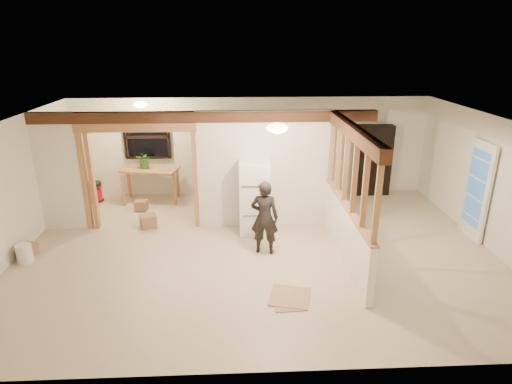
{
  "coord_description": "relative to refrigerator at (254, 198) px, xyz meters",
  "views": [
    {
      "loc": [
        -0.38,
        -7.43,
        3.86
      ],
      "look_at": [
        -0.01,
        0.4,
        1.04
      ],
      "focal_mm": 30.0,
      "sensor_mm": 36.0,
      "label": 1
    }
  ],
  "objects": [
    {
      "name": "floor",
      "position": [
        0.02,
        -0.84,
        -0.77
      ],
      "size": [
        9.0,
        6.5,
        0.01
      ],
      "primitive_type": "cube",
      "color": "#BFAB8E",
      "rests_on": "ground"
    },
    {
      "name": "ceiling",
      "position": [
        0.02,
        -0.84,
        1.74
      ],
      "size": [
        9.0,
        6.5,
        0.01
      ],
      "primitive_type": "cube",
      "color": "white"
    },
    {
      "name": "wall_back",
      "position": [
        0.02,
        2.41,
        0.49
      ],
      "size": [
        9.0,
        0.01,
        2.5
      ],
      "primitive_type": "cube",
      "color": "silver",
      "rests_on": "floor"
    },
    {
      "name": "wall_front",
      "position": [
        0.02,
        -4.09,
        0.49
      ],
      "size": [
        9.0,
        0.01,
        2.5
      ],
      "primitive_type": "cube",
      "color": "silver",
      "rests_on": "floor"
    },
    {
      "name": "wall_left",
      "position": [
        -4.48,
        -0.84,
        0.49
      ],
      "size": [
        0.01,
        6.5,
        2.5
      ],
      "primitive_type": "cube",
      "color": "silver",
      "rests_on": "floor"
    },
    {
      "name": "wall_right",
      "position": [
        4.52,
        -0.84,
        0.49
      ],
      "size": [
        0.01,
        6.5,
        2.5
      ],
      "primitive_type": "cube",
      "color": "silver",
      "rests_on": "floor"
    },
    {
      "name": "partition_left_stub",
      "position": [
        -4.03,
        0.36,
        0.49
      ],
      "size": [
        0.9,
        0.12,
        2.5
      ],
      "primitive_type": "cube",
      "color": "silver",
      "rests_on": "floor"
    },
    {
      "name": "partition_center",
      "position": [
        0.22,
        0.36,
        0.49
      ],
      "size": [
        2.8,
        0.12,
        2.5
      ],
      "primitive_type": "cube",
      "color": "silver",
      "rests_on": "floor"
    },
    {
      "name": "doorway_frame",
      "position": [
        -2.38,
        0.36,
        0.34
      ],
      "size": [
        2.46,
        0.14,
        2.2
      ],
      "primitive_type": "cube",
      "color": "#B2794B",
      "rests_on": "floor"
    },
    {
      "name": "header_beam_back",
      "position": [
        -0.98,
        0.36,
        1.62
      ],
      "size": [
        7.0,
        0.18,
        0.22
      ],
      "primitive_type": "cube",
      "color": "#4A2A19",
      "rests_on": "ceiling"
    },
    {
      "name": "header_beam_right",
      "position": [
        1.62,
        -1.24,
        1.62
      ],
      "size": [
        0.18,
        3.3,
        0.22
      ],
      "primitive_type": "cube",
      "color": "#4A2A19",
      "rests_on": "ceiling"
    },
    {
      "name": "pony_wall",
      "position": [
        1.62,
        -1.24,
        -0.26
      ],
      "size": [
        0.12,
        3.2,
        1.0
      ],
      "primitive_type": "cube",
      "color": "silver",
      "rests_on": "floor"
    },
    {
      "name": "stud_partition",
      "position": [
        1.62,
        -1.24,
        0.9
      ],
      "size": [
        0.14,
        3.2,
        1.32
      ],
      "primitive_type": "cube",
      "color": "#B2794B",
      "rests_on": "pony_wall"
    },
    {
      "name": "window_back",
      "position": [
        -2.58,
        2.33,
        0.79
      ],
      "size": [
        1.12,
        0.1,
        1.1
      ],
      "primitive_type": "cube",
      "color": "black",
      "rests_on": "wall_back"
    },
    {
      "name": "french_door",
      "position": [
        4.44,
        -0.44,
        0.24
      ],
      "size": [
        0.12,
        0.86,
        2.0
      ],
      "primitive_type": "cube",
      "color": "white",
      "rests_on": "floor"
    },
    {
      "name": "ceiling_dome_main",
      "position": [
        0.32,
        -1.34,
        1.72
      ],
      "size": [
        0.36,
        0.36,
        0.16
      ],
      "primitive_type": "ellipsoid",
      "color": "#FFEABF",
      "rests_on": "ceiling"
    },
    {
      "name": "ceiling_dome_util",
      "position": [
        -2.48,
        1.46,
        1.72
      ],
      "size": [
        0.32,
        0.32,
        0.14
      ],
      "primitive_type": "ellipsoid",
      "color": "#FFEABF",
      "rests_on": "ceiling"
    },
    {
      "name": "hanging_bulb",
      "position": [
        -1.98,
        0.76,
        1.42
      ],
      "size": [
        0.07,
        0.07,
        0.07
      ],
      "primitive_type": "ellipsoid",
      "color": "#FFD88C",
      "rests_on": "ceiling"
    },
    {
      "name": "refrigerator",
      "position": [
        0.0,
        0.0,
        0.0
      ],
      "size": [
        0.63,
        0.61,
        1.52
      ],
      "primitive_type": "cube",
      "color": "white",
      "rests_on": "floor"
    },
    {
      "name": "woman",
      "position": [
        0.15,
        -0.95,
        -0.04
      ],
      "size": [
        0.59,
        0.45,
        1.44
      ],
      "primitive_type": "imported",
      "rotation": [
        0.0,
        0.0,
        2.92
      ],
      "color": "#2B2728",
      "rests_on": "floor"
    },
    {
      "name": "work_table",
      "position": [
        -2.5,
        1.94,
        -0.34
      ],
      "size": [
        1.46,
        0.94,
        0.85
      ],
      "primitive_type": "cube",
      "rotation": [
        0.0,
        0.0,
        -0.21
      ],
      "color": "#B2794B",
      "rests_on": "floor"
    },
    {
      "name": "potted_plant",
      "position": [
        -2.61,
        1.94,
        0.3
      ],
      "size": [
        0.44,
        0.4,
        0.41
      ],
      "primitive_type": "imported",
      "rotation": [
        0.0,
        0.0,
        -0.25
      ],
      "color": "#265523",
      "rests_on": "work_table"
    },
    {
      "name": "shop_vac",
      "position": [
        -3.91,
        1.96,
        -0.5
      ],
      "size": [
        0.45,
        0.45,
        0.51
      ],
      "primitive_type": "cylinder",
      "rotation": [
        0.0,
        0.0,
        -0.15
      ],
      "color": "#B30815",
      "rests_on": "floor"
    },
    {
      "name": "bookshelf",
      "position": [
        3.15,
        2.19,
        0.15
      ],
      "size": [
        0.91,
        0.3,
        1.83
      ],
      "primitive_type": "cube",
      "color": "black",
      "rests_on": "floor"
    },
    {
      "name": "bucket",
      "position": [
        -4.25,
        -1.13,
        -0.59
      ],
      "size": [
        0.31,
        0.31,
        0.35
      ],
      "primitive_type": "cylinder",
      "rotation": [
        0.0,
        0.0,
        -0.15
      ],
      "color": "white",
      "rests_on": "floor"
    },
    {
      "name": "box_util_a",
      "position": [
        -2.28,
        0.31,
        -0.62
      ],
      "size": [
        0.41,
        0.38,
        0.28
      ],
      "primitive_type": "cube",
      "rotation": [
        0.0,
        0.0,
        0.36
      ],
      "color": "#8F6345",
      "rests_on": "floor"
    },
    {
      "name": "box_util_b",
      "position": [
        -2.64,
        1.3,
        -0.64
      ],
      "size": [
        0.3,
        0.3,
        0.25
      ],
      "primitive_type": "cube",
      "rotation": [
        0.0,
        0.0,
        -0.14
      ],
      "color": "#8F6345",
      "rests_on": "floor"
    },
    {
      "name": "box_front",
      "position": [
        -4.31,
        -0.86,
        -0.65
      ],
      "size": [
        0.35,
        0.32,
        0.23
      ],
      "primitive_type": "cube",
      "rotation": [
        0.0,
        0.0,
        -0.36
      ],
      "color": "#8F6345",
      "rests_on": "floor"
    },
    {
      "name": "floor_panel_near",
      "position": [
        0.46,
        -2.49,
        -0.75
      ],
      "size": [
        0.75,
        0.75,
        0.02
      ],
      "primitive_type": "cube",
      "rotation": [
        0.0,
        0.0,
        -0.25
      ],
      "color": "tan",
      "rests_on": "floor"
    },
    {
      "name": "floor_panel_far",
      "position": [
        0.4,
        -2.71,
        -0.75
      ],
      "size": [
        0.45,
        0.37,
        0.01
      ],
      "primitive_type": "cube",
      "rotation": [
        0.0,
        0.0,
        0.05
      ],
      "color": "tan",
      "rests_on": "floor"
    }
  ]
}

